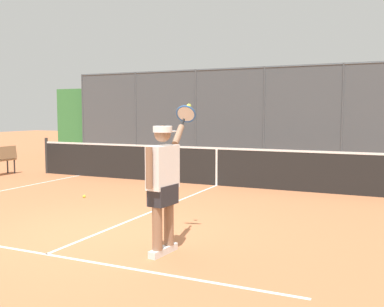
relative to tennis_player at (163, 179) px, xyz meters
The scene contains 6 objects.
ground_plane 1.73m from the tennis_player, 18.74° to the right, with size 60.00×60.00×0.00m, color #B76B42.
court_line_markings 1.92m from the tennis_player, 34.91° to the left, with size 8.63×10.97×0.01m.
fence_backdrop 10.41m from the tennis_player, 82.49° to the right, with size 18.06×1.37×3.36m.
tennis_net 5.54m from the tennis_player, 75.75° to the right, with size 11.09×0.09×1.07m.
tennis_player is the anchor object (origin of this frame).
tennis_ball_near_net 4.37m from the tennis_player, 38.28° to the right, with size 0.07×0.07×0.07m, color #C1D138.
Camera 1 is at (-4.03, 5.44, 1.82)m, focal length 41.70 mm.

